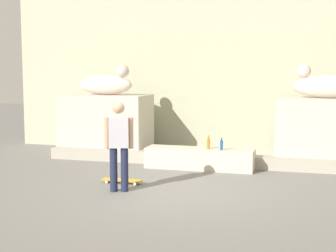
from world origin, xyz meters
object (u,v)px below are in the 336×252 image
(skateboard, at_px, (122,180))
(bottle_blue, at_px, (221,145))
(statue_reclining_right, at_px, (326,86))
(bottle_orange, at_px, (208,143))
(statue_reclining_left, at_px, (107,84))
(skater, at_px, (119,142))

(skateboard, height_order, bottle_blue, bottle_blue)
(statue_reclining_right, height_order, bottle_orange, statue_reclining_right)
(statue_reclining_left, xyz_separation_m, skater, (1.75, -3.58, -0.95))
(statue_reclining_right, relative_size, bottle_blue, 5.86)
(skater, bearing_deg, bottle_orange, -135.58)
(statue_reclining_left, relative_size, skateboard, 2.10)
(skateboard, height_order, bottle_orange, bottle_orange)
(statue_reclining_right, height_order, bottle_blue, statue_reclining_right)
(bottle_blue, bearing_deg, skateboard, -132.57)
(statue_reclining_left, bearing_deg, skateboard, -49.33)
(statue_reclining_right, distance_m, bottle_blue, 2.81)
(statue_reclining_left, bearing_deg, skater, -51.08)
(skateboard, relative_size, bottle_orange, 2.59)
(skateboard, distance_m, bottle_orange, 2.37)
(statue_reclining_right, relative_size, bottle_orange, 5.41)
(statue_reclining_left, xyz_separation_m, statue_reclining_right, (5.43, 0.02, 0.00))
(bottle_orange, relative_size, bottle_blue, 1.08)
(statue_reclining_right, bearing_deg, bottle_blue, 39.06)
(skateboard, xyz_separation_m, bottle_orange, (1.36, 1.87, 0.53))
(statue_reclining_right, height_order, skateboard, statue_reclining_right)
(statue_reclining_left, distance_m, bottle_orange, 3.37)
(skater, relative_size, bottle_orange, 5.39)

